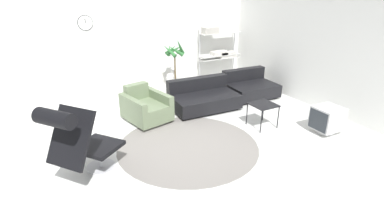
{
  "coord_description": "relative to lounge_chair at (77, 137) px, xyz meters",
  "views": [
    {
      "loc": [
        -2.21,
        -4.37,
        2.64
      ],
      "look_at": [
        0.25,
        0.14,
        0.55
      ],
      "focal_mm": 28.0,
      "sensor_mm": 36.0,
      "label": 1
    }
  ],
  "objects": [
    {
      "name": "ground_plane",
      "position": [
        1.86,
        0.43,
        -0.72
      ],
      "size": [
        12.0,
        12.0,
        0.0
      ],
      "primitive_type": "plane",
      "color": "silver"
    },
    {
      "name": "wall_back",
      "position": [
        1.86,
        3.44,
        0.68
      ],
      "size": [
        12.0,
        0.09,
        2.8
      ],
      "color": "silver",
      "rests_on": "ground_plane"
    },
    {
      "name": "wall_right",
      "position": [
        5.29,
        0.43,
        0.68
      ],
      "size": [
        0.06,
        12.0,
        2.8
      ],
      "color": "silver",
      "rests_on": "ground_plane"
    },
    {
      "name": "round_rug",
      "position": [
        1.81,
        0.17,
        -0.72
      ],
      "size": [
        2.48,
        2.48,
        0.01
      ],
      "color": "slate",
      "rests_on": "ground_plane"
    },
    {
      "name": "lounge_chair",
      "position": [
        0.0,
        0.0,
        0.0
      ],
      "size": [
        1.2,
        1.1,
        1.22
      ],
      "rotation": [
        0.0,
        0.0,
        -0.92
      ],
      "color": "#BCBCC1",
      "rests_on": "ground_plane"
    },
    {
      "name": "armchair_red",
      "position": [
        1.55,
        1.55,
        -0.45
      ],
      "size": [
        0.93,
        1.05,
        0.72
      ],
      "rotation": [
        0.0,
        0.0,
        3.35
      ],
      "color": "silver",
      "rests_on": "ground_plane"
    },
    {
      "name": "couch_low",
      "position": [
        2.94,
        1.56,
        -0.49
      ],
      "size": [
        1.53,
        1.0,
        0.65
      ],
      "rotation": [
        0.0,
        0.0,
        3.09
      ],
      "color": "black",
      "rests_on": "ground_plane"
    },
    {
      "name": "couch_second",
      "position": [
        4.38,
        1.68,
        -0.49
      ],
      "size": [
        1.24,
        0.99,
        0.65
      ],
      "rotation": [
        0.0,
        0.0,
        3.09
      ],
      "color": "black",
      "rests_on": "ground_plane"
    },
    {
      "name": "side_table",
      "position": [
        3.49,
        0.17,
        -0.29
      ],
      "size": [
        0.47,
        0.47,
        0.48
      ],
      "color": "black",
      "rests_on": "ground_plane"
    },
    {
      "name": "crt_television",
      "position": [
        4.38,
        -0.63,
        -0.44
      ],
      "size": [
        0.52,
        0.47,
        0.52
      ],
      "rotation": [
        0.0,
        0.0,
        1.55
      ],
      "color": "#B7B7B7",
      "rests_on": "ground_plane"
    },
    {
      "name": "potted_plant",
      "position": [
        2.82,
        2.78,
        -0.1
      ],
      "size": [
        0.58,
        0.56,
        1.46
      ],
      "color": "brown",
      "rests_on": "ground_plane"
    },
    {
      "name": "shelf_unit",
      "position": [
        4.38,
        3.13,
        0.29
      ],
      "size": [
        1.23,
        0.28,
        1.7
      ],
      "color": "#BCBCC1",
      "rests_on": "ground_plane"
    }
  ]
}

